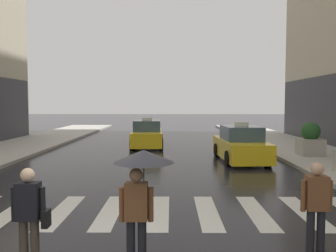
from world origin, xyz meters
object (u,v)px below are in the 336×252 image
pedestrian_with_handbag (29,213)px  planter_mid_block (311,140)px  pedestrian_with_umbrella (141,177)px  pedestrian_plain_coat (316,203)px  taxi_lead (241,145)px  taxi_second (147,135)px

pedestrian_with_handbag → planter_mid_block: (9.01, 11.52, -0.06)m
pedestrian_with_umbrella → pedestrian_plain_coat: (3.00, 0.55, -0.58)m
taxi_lead → pedestrian_with_handbag: taxi_lead is taller
pedestrian_with_handbag → pedestrian_plain_coat: 4.82m
taxi_second → planter_mid_block: size_ratio=2.87×
pedestrian_plain_coat → pedestrian_with_handbag: bearing=-173.3°
taxi_second → pedestrian_with_umbrella: size_ratio=2.37×
taxi_second → pedestrian_with_handbag: bearing=-92.8°
pedestrian_with_umbrella → planter_mid_block: 13.61m
pedestrian_plain_coat → planter_mid_block: planter_mid_block is taller
taxi_lead → pedestrian_plain_coat: bearing=-93.9°
pedestrian_with_umbrella → pedestrian_with_handbag: 1.87m
taxi_second → pedestrian_plain_coat: 15.93m
taxi_lead → planter_mid_block: bearing=13.0°
planter_mid_block → pedestrian_with_umbrella: bearing=-122.1°
taxi_lead → planter_mid_block: 3.64m
pedestrian_with_umbrella → pedestrian_plain_coat: size_ratio=1.18×
taxi_lead → pedestrian_with_umbrella: bearing=-109.0°
taxi_second → planter_mid_block: bearing=-28.4°
taxi_second → pedestrian_plain_coat: size_ratio=2.79×
taxi_second → pedestrian_with_umbrella: 16.02m
pedestrian_with_umbrella → pedestrian_with_handbag: bearing=-179.9°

